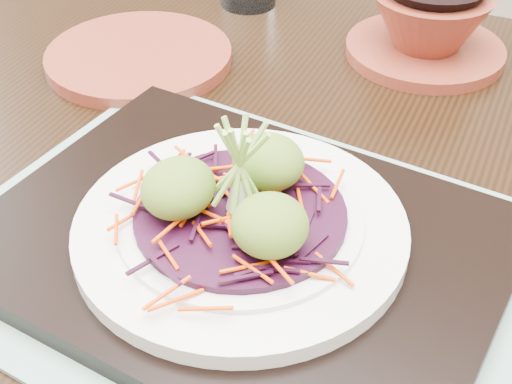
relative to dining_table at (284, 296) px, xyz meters
The scene contains 10 objects.
dining_table is the anchor object (origin of this frame).
placemat 0.12m from the dining_table, 90.12° to the right, with size 0.41×0.32×0.00m, color #7EA290.
serving_tray 0.13m from the dining_table, 90.12° to the right, with size 0.35×0.26×0.02m, color black.
white_plate 0.14m from the dining_table, 90.12° to the right, with size 0.23×0.23×0.02m.
cabbage_bed 0.15m from the dining_table, 90.12° to the right, with size 0.14×0.14×0.01m, color black.
carrot_julienne 0.16m from the dining_table, 90.12° to the right, with size 0.18×0.18×0.01m, color #E24003, non-canonical shape.
guacamole_scoops 0.17m from the dining_table, 90.12° to the right, with size 0.13×0.11×0.04m.
scallion_garnish 0.19m from the dining_table, 90.12° to the right, with size 0.05×0.05×0.08m, color #90C64F, non-canonical shape.
terracotta_side_plate 0.29m from the dining_table, 154.07° to the left, with size 0.19×0.19×0.01m, color maroon.
terracotta_bowl_set 0.31m from the dining_table, 90.31° to the left, with size 0.22×0.22×0.07m.
Camera 1 is at (0.14, -0.39, 1.12)m, focal length 50.00 mm.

